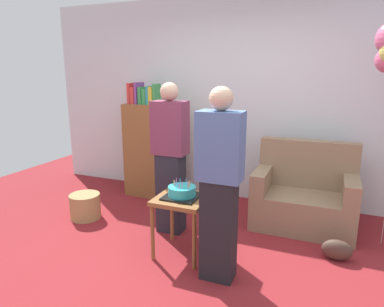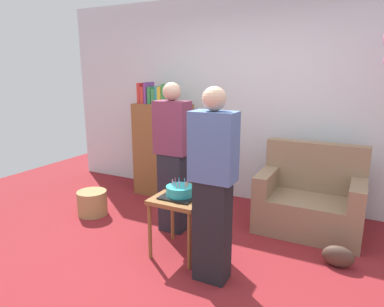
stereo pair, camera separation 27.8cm
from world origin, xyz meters
name	(u,v)px [view 1 (the left image)]	position (x,y,z in m)	size (l,w,h in m)	color
ground_plane	(188,272)	(0.00, 0.00, 0.00)	(8.00, 8.00, 0.00)	maroon
wall_back	(247,101)	(0.00, 2.05, 1.35)	(6.00, 0.10, 2.70)	silver
couch	(304,197)	(0.85, 1.40, 0.34)	(1.10, 0.70, 0.96)	#8C7054
bookshelf	(154,148)	(-1.20, 1.63, 0.69)	(0.80, 0.36, 1.59)	brown
side_table	(182,206)	(-0.18, 0.28, 0.49)	(0.48, 0.48, 0.58)	brown
birthday_cake	(182,192)	(-0.18, 0.28, 0.63)	(0.32, 0.32, 0.17)	black
person_blowing_candles	(170,158)	(-0.49, 0.70, 0.83)	(0.36, 0.22, 1.63)	#23232D
person_holding_cake	(219,186)	(0.27, 0.04, 0.83)	(0.36, 0.22, 1.63)	black
wicker_basket	(85,206)	(-1.60, 0.60, 0.15)	(0.36, 0.36, 0.30)	#A88451
handbag	(337,250)	(1.22, 0.72, 0.10)	(0.28, 0.14, 0.20)	#473328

